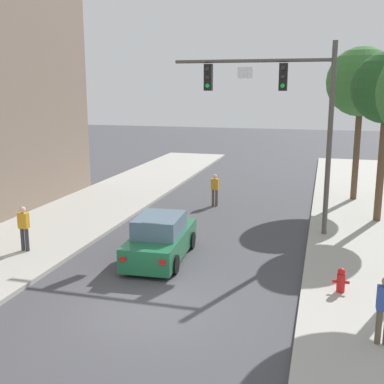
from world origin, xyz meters
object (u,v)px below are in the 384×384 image
pedestrian_sidewalk_left_walker (24,226)px  fire_hydrant (341,280)px  car_lead_green (161,239)px  pedestrian_sidewalk_right_walker (384,307)px  street_tree_third (361,83)px  traffic_signal_mast (285,103)px  pedestrian_crossing_road (215,188)px

pedestrian_sidewalk_left_walker → fire_hydrant: pedestrian_sidewalk_left_walker is taller
car_lead_green → pedestrian_sidewalk_right_walker: pedestrian_sidewalk_right_walker is taller
pedestrian_sidewalk_left_walker → street_tree_third: 17.53m
pedestrian_sidewalk_left_walker → pedestrian_sidewalk_right_walker: (11.75, -3.50, 0.00)m
traffic_signal_mast → street_tree_third: bearing=64.9°
traffic_signal_mast → car_lead_green: traffic_signal_mast is taller
car_lead_green → fire_hydrant: bearing=-14.9°
traffic_signal_mast → pedestrian_sidewalk_right_walker: traffic_signal_mast is taller
street_tree_third → pedestrian_crossing_road: bearing=-157.2°
traffic_signal_mast → fire_hydrant: bearing=-68.4°
car_lead_green → fire_hydrant: car_lead_green is taller
pedestrian_sidewalk_left_walker → car_lead_green: bearing=10.4°
car_lead_green → pedestrian_crossing_road: (0.11, 8.11, 0.19)m
pedestrian_sidewalk_left_walker → pedestrian_crossing_road: bearing=61.1°
car_lead_green → pedestrian_sidewalk_left_walker: (-4.86, -0.89, 0.34)m
pedestrian_sidewalk_left_walker → pedestrian_crossing_road: pedestrian_sidewalk_left_walker is taller
traffic_signal_mast → fire_hydrant: traffic_signal_mast is taller
traffic_signal_mast → fire_hydrant: size_ratio=10.42×
traffic_signal_mast → pedestrian_crossing_road: 6.97m
pedestrian_crossing_road → pedestrian_sidewalk_left_walker: bearing=-118.9°
car_lead_green → pedestrian_sidewalk_left_walker: 4.96m
car_lead_green → street_tree_third: street_tree_third is taller
car_lead_green → pedestrian_sidewalk_right_walker: (6.89, -4.39, 0.34)m
traffic_signal_mast → pedestrian_crossing_road: traffic_signal_mast is taller
fire_hydrant → street_tree_third: 13.84m
traffic_signal_mast → pedestrian_sidewalk_right_walker: bearing=-69.9°
street_tree_third → fire_hydrant: bearing=-94.2°
pedestrian_sidewalk_left_walker → pedestrian_sidewalk_right_walker: size_ratio=1.00×
fire_hydrant → traffic_signal_mast: bearing=111.6°
pedestrian_sidewalk_left_walker → fire_hydrant: 10.94m
car_lead_green → fire_hydrant: size_ratio=6.01×
fire_hydrant → pedestrian_sidewalk_left_walker: bearing=176.2°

